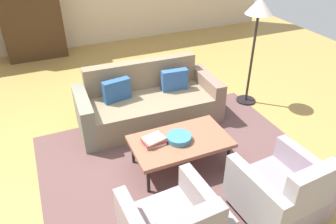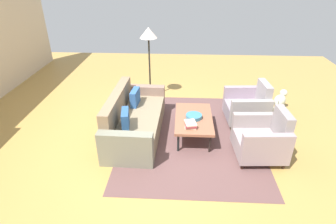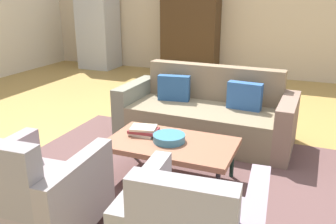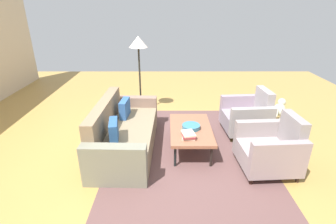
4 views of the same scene
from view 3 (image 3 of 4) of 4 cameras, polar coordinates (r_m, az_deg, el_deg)
ground_plane at (r=4.30m, az=1.65°, el=-5.04°), size 11.46×11.46×0.00m
wall_back at (r=7.80m, az=12.56°, el=15.91°), size 9.55×0.12×2.80m
area_rug at (r=3.55m, az=0.80°, el=-10.41°), size 3.40×2.60×0.01m
couch at (r=4.42m, az=6.24°, el=-0.44°), size 2.13×0.96×0.86m
coffee_table at (r=3.35m, az=0.51°, el=-5.37°), size 1.20×0.70×0.40m
armchair_left at (r=2.78m, az=-20.82°, el=-12.72°), size 0.85×0.85×0.88m
fruit_bowl at (r=3.33m, az=0.18°, el=-4.21°), size 0.30×0.30×0.07m
book_stack at (r=3.50m, az=-3.94°, el=-2.99°), size 0.29×0.24×0.08m
cabinet at (r=7.78m, az=3.63°, el=12.60°), size 1.20×0.51×1.80m
refrigerator at (r=8.66m, az=-11.17°, el=13.09°), size 0.80×0.73×1.85m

